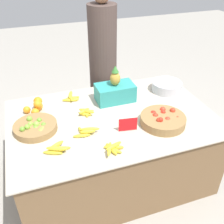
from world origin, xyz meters
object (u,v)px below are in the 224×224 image
at_px(lime_bowl, 35,127).
at_px(metal_bowl, 167,86).
at_px(price_sign, 128,125).
at_px(tomato_basket, 163,120).
at_px(vendor_person, 103,70).
at_px(produce_crate, 115,91).

distance_m(lime_bowl, metal_bowl, 1.38).
bearing_deg(price_sign, metal_bowl, 47.09).
height_order(tomato_basket, metal_bowl, tomato_basket).
height_order(tomato_basket, price_sign, price_sign).
xyz_separation_m(metal_bowl, vendor_person, (-0.51, 0.57, 0.01)).
height_order(metal_bowl, price_sign, price_sign).
distance_m(metal_bowl, vendor_person, 0.76).
xyz_separation_m(produce_crate, vendor_person, (0.06, 0.58, -0.04)).
xyz_separation_m(tomato_basket, metal_bowl, (0.32, 0.51, 0.01)).
bearing_deg(metal_bowl, vendor_person, 132.09).
bearing_deg(tomato_basket, price_sign, 178.81).
bearing_deg(metal_bowl, produce_crate, -178.84).
height_order(lime_bowl, tomato_basket, tomato_basket).
distance_m(tomato_basket, price_sign, 0.32).
xyz_separation_m(lime_bowl, tomato_basket, (1.03, -0.25, 0.01)).
distance_m(lime_bowl, produce_crate, 0.82).
xyz_separation_m(lime_bowl, vendor_person, (0.84, 0.82, 0.03)).
relative_size(price_sign, produce_crate, 0.42).
xyz_separation_m(metal_bowl, price_sign, (-0.64, -0.51, 0.01)).
bearing_deg(vendor_person, produce_crate, -96.02).
bearing_deg(lime_bowl, produce_crate, 17.52).
height_order(lime_bowl, produce_crate, produce_crate).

